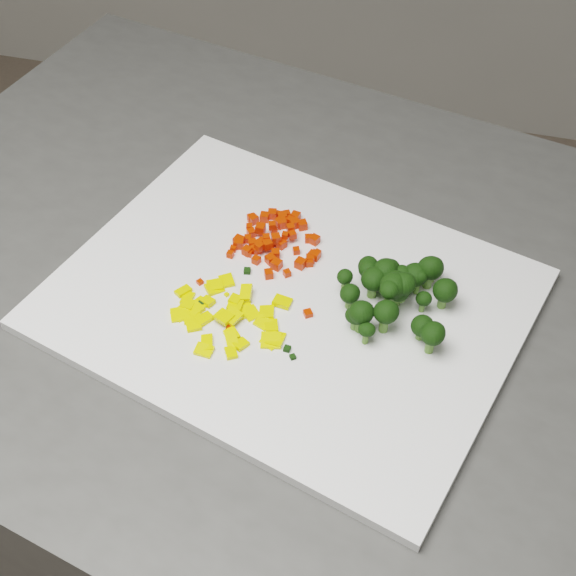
% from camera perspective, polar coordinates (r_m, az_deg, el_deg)
% --- Properties ---
extents(counter_block, '(1.11, 0.89, 0.90)m').
position_cam_1_polar(counter_block, '(1.17, 0.63, -14.61)').
color(counter_block, '#444442').
rests_on(counter_block, ground).
extents(cutting_board, '(0.51, 0.44, 0.01)m').
position_cam_1_polar(cutting_board, '(0.78, 0.00, -0.78)').
color(cutting_board, white).
rests_on(cutting_board, counter_block).
extents(carrot_pile, '(0.10, 0.10, 0.03)m').
position_cam_1_polar(carrot_pile, '(0.81, -1.00, 3.79)').
color(carrot_pile, red).
rests_on(carrot_pile, cutting_board).
extents(pepper_pile, '(0.11, 0.11, 0.02)m').
position_cam_1_polar(pepper_pile, '(0.75, -4.06, -1.46)').
color(pepper_pile, yellow).
rests_on(pepper_pile, cutting_board).
extents(broccoli_pile, '(0.11, 0.11, 0.05)m').
position_cam_1_polar(broccoli_pile, '(0.75, 7.98, -0.42)').
color(broccoli_pile, black).
rests_on(broccoli_pile, cutting_board).
extents(carrot_cube_0, '(0.01, 0.01, 0.01)m').
position_cam_1_polar(carrot_cube_0, '(0.82, -0.84, 3.45)').
color(carrot_cube_0, red).
rests_on(carrot_cube_0, carrot_pile).
extents(carrot_cube_1, '(0.01, 0.01, 0.01)m').
position_cam_1_polar(carrot_cube_1, '(0.84, 1.03, 4.50)').
color(carrot_cube_1, red).
rests_on(carrot_cube_1, carrot_pile).
extents(carrot_cube_2, '(0.01, 0.01, 0.01)m').
position_cam_1_polar(carrot_cube_2, '(0.81, -0.89, 2.46)').
color(carrot_cube_2, red).
rests_on(carrot_cube_2, carrot_pile).
extents(carrot_cube_3, '(0.01, 0.01, 0.01)m').
position_cam_1_polar(carrot_cube_3, '(0.79, -1.38, 1.01)').
color(carrot_cube_3, red).
rests_on(carrot_cube_3, carrot_pile).
extents(carrot_cube_4, '(0.01, 0.01, 0.01)m').
position_cam_1_polar(carrot_cube_4, '(0.84, 0.46, 4.63)').
color(carrot_cube_4, red).
rests_on(carrot_cube_4, carrot_pile).
extents(carrot_cube_5, '(0.01, 0.01, 0.01)m').
position_cam_1_polar(carrot_cube_5, '(0.79, -0.07, 1.06)').
color(carrot_cube_5, red).
rests_on(carrot_cube_5, carrot_pile).
extents(carrot_cube_6, '(0.01, 0.01, 0.01)m').
position_cam_1_polar(carrot_cube_6, '(0.81, -2.93, 2.65)').
color(carrot_cube_6, red).
rests_on(carrot_cube_6, carrot_pile).
extents(carrot_cube_7, '(0.01, 0.01, 0.01)m').
position_cam_1_polar(carrot_cube_7, '(0.81, 2.11, 2.51)').
color(carrot_cube_7, red).
rests_on(carrot_cube_7, carrot_pile).
extents(carrot_cube_8, '(0.01, 0.01, 0.01)m').
position_cam_1_polar(carrot_cube_8, '(0.82, -0.62, 3.22)').
color(carrot_cube_8, red).
rests_on(carrot_cube_8, carrot_pile).
extents(carrot_cube_9, '(0.01, 0.01, 0.01)m').
position_cam_1_polar(carrot_cube_9, '(0.84, -0.55, 4.66)').
color(carrot_cube_9, red).
rests_on(carrot_cube_9, carrot_pile).
extents(carrot_cube_10, '(0.01, 0.01, 0.01)m').
position_cam_1_polar(carrot_cube_10, '(0.82, -3.91, 2.81)').
color(carrot_cube_10, red).
rests_on(carrot_cube_10, carrot_pile).
extents(carrot_cube_11, '(0.01, 0.01, 0.01)m').
position_cam_1_polar(carrot_cube_11, '(0.85, -0.40, 5.07)').
color(carrot_cube_11, red).
rests_on(carrot_cube_11, carrot_pile).
extents(carrot_cube_12, '(0.01, 0.01, 0.01)m').
position_cam_1_polar(carrot_cube_12, '(0.85, -0.09, 5.26)').
color(carrot_cube_12, red).
rests_on(carrot_cube_12, carrot_pile).
extents(carrot_cube_13, '(0.01, 0.01, 0.01)m').
position_cam_1_polar(carrot_cube_13, '(0.82, -2.55, 3.18)').
color(carrot_cube_13, red).
rests_on(carrot_cube_13, carrot_pile).
extents(carrot_cube_14, '(0.01, 0.01, 0.01)m').
position_cam_1_polar(carrot_cube_14, '(0.81, -2.80, 2.48)').
color(carrot_cube_14, red).
rests_on(carrot_cube_14, carrot_pile).
extents(carrot_cube_15, '(0.01, 0.01, 0.01)m').
position_cam_1_polar(carrot_cube_15, '(0.85, -2.43, 4.92)').
color(carrot_cube_15, red).
rests_on(carrot_cube_15, carrot_pile).
extents(carrot_cube_16, '(0.01, 0.01, 0.01)m').
position_cam_1_polar(carrot_cube_16, '(0.85, -1.68, 5.06)').
color(carrot_cube_16, red).
rests_on(carrot_cube_16, carrot_pile).
extents(carrot_cube_17, '(0.01, 0.01, 0.01)m').
position_cam_1_polar(carrot_cube_17, '(0.80, 1.59, 2.09)').
color(carrot_cube_17, red).
rests_on(carrot_cube_17, carrot_pile).
extents(carrot_cube_18, '(0.01, 0.01, 0.01)m').
position_cam_1_polar(carrot_cube_18, '(0.82, -0.20, 3.77)').
color(carrot_cube_18, red).
rests_on(carrot_cube_18, carrot_pile).
extents(carrot_cube_19, '(0.01, 0.01, 0.01)m').
position_cam_1_polar(carrot_cube_19, '(0.83, -1.14, 4.46)').
color(carrot_cube_19, red).
rests_on(carrot_cube_19, carrot_pile).
extents(carrot_cube_20, '(0.01, 0.01, 0.01)m').
position_cam_1_polar(carrot_cube_20, '(0.82, -2.26, 3.11)').
color(carrot_cube_20, red).
rests_on(carrot_cube_20, carrot_pile).
extents(carrot_cube_21, '(0.01, 0.01, 0.01)m').
position_cam_1_polar(carrot_cube_21, '(0.82, -3.51, 3.37)').
color(carrot_cube_21, red).
rests_on(carrot_cube_21, carrot_pile).
extents(carrot_cube_22, '(0.01, 0.01, 0.01)m').
position_cam_1_polar(carrot_cube_22, '(0.80, 1.53, 1.82)').
color(carrot_cube_22, red).
rests_on(carrot_cube_22, carrot_pile).
extents(carrot_cube_23, '(0.01, 0.01, 0.01)m').
position_cam_1_polar(carrot_cube_23, '(0.81, -4.12, 2.41)').
color(carrot_cube_23, red).
rests_on(carrot_cube_23, carrot_pile).
extents(carrot_cube_24, '(0.01, 0.01, 0.01)m').
position_cam_1_polar(carrot_cube_24, '(0.81, -1.46, 3.12)').
color(carrot_cube_24, red).
rests_on(carrot_cube_24, carrot_pile).
extents(carrot_cube_25, '(0.01, 0.01, 0.01)m').
position_cam_1_polar(carrot_cube_25, '(0.84, -0.30, 4.81)').
color(carrot_cube_25, red).
rests_on(carrot_cube_25, carrot_pile).
extents(carrot_cube_26, '(0.01, 0.01, 0.01)m').
position_cam_1_polar(carrot_cube_26, '(0.81, -2.29, 2.77)').
color(carrot_cube_26, red).
rests_on(carrot_cube_26, carrot_pile).
extents(carrot_cube_27, '(0.01, 0.01, 0.01)m').
position_cam_1_polar(carrot_cube_27, '(0.81, -0.87, 3.54)').
color(carrot_cube_27, red).
rests_on(carrot_cube_27, carrot_pile).
extents(carrot_cube_28, '(0.01, 0.01, 0.01)m').
position_cam_1_polar(carrot_cube_28, '(0.81, -1.55, 3.57)').
color(carrot_cube_28, red).
rests_on(carrot_cube_28, carrot_pile).
extents(carrot_cube_29, '(0.01, 0.01, 0.01)m').
position_cam_1_polar(carrot_cube_29, '(0.85, 0.54, 5.11)').
color(carrot_cube_29, red).
rests_on(carrot_cube_29, carrot_pile).
extents(carrot_cube_30, '(0.01, 0.01, 0.01)m').
position_cam_1_polar(carrot_cube_30, '(0.82, -2.87, 3.51)').
color(carrot_cube_30, red).
rests_on(carrot_cube_30, carrot_pile).
extents(carrot_cube_31, '(0.01, 0.01, 0.01)m').
position_cam_1_polar(carrot_cube_31, '(0.82, -1.92, 3.32)').
color(carrot_cube_31, red).
rests_on(carrot_cube_31, carrot_pile).
extents(carrot_cube_32, '(0.01, 0.01, 0.01)m').
position_cam_1_polar(carrot_cube_32, '(0.82, 0.18, 4.28)').
color(carrot_cube_32, red).
rests_on(carrot_cube_32, carrot_pile).
extents(carrot_cube_33, '(0.01, 0.01, 0.01)m').
position_cam_1_polar(carrot_cube_33, '(0.82, 0.30, 3.79)').
color(carrot_cube_33, red).
rests_on(carrot_cube_33, carrot_pile).
extents(carrot_cube_34, '(0.01, 0.01, 0.01)m').
position_cam_1_polar(carrot_cube_34, '(0.80, 0.89, 1.76)').
color(carrot_cube_34, red).
rests_on(carrot_cube_34, carrot_pile).
extents(carrot_cube_35, '(0.01, 0.01, 0.01)m').
position_cam_1_polar(carrot_cube_35, '(0.84, -2.77, 4.34)').
color(carrot_cube_35, red).
rests_on(carrot_cube_35, carrot_pile).
extents(carrot_cube_36, '(0.01, 0.01, 0.01)m').
position_cam_1_polar(carrot_cube_36, '(0.84, 0.18, 4.82)').
color(carrot_cube_36, red).
rests_on(carrot_cube_36, carrot_pile).
extents(carrot_cube_37, '(0.01, 0.01, 0.01)m').
position_cam_1_polar(carrot_cube_37, '(0.84, -0.47, 4.63)').
color(carrot_cube_37, red).
rests_on(carrot_cube_37, carrot_pile).
extents(carrot_cube_38, '(0.01, 0.01, 0.01)m').
position_cam_1_polar(carrot_cube_38, '(0.80, -2.27, 2.00)').
color(carrot_cube_38, red).
rests_on(carrot_cube_38, carrot_pile).
extents(carrot_cube_39, '(0.01, 0.01, 0.01)m').
position_cam_1_polar(carrot_cube_39, '(0.83, -1.97, 4.25)').
color(carrot_cube_39, red).
rests_on(carrot_cube_39, carrot_pile).
extents(carrot_cube_40, '(0.01, 0.01, 0.01)m').
position_cam_1_polar(carrot_cube_40, '(0.81, 1.96, 2.33)').
color(carrot_cube_40, red).
rests_on(carrot_cube_40, carrot_pile).
extents(carrot_cube_41, '(0.01, 0.01, 0.01)m').
position_cam_1_polar(carrot_cube_41, '(0.80, -0.82, 1.68)').
color(carrot_cube_41, red).
rests_on(carrot_cube_41, carrot_pile).
extents(carrot_cube_42, '(0.01, 0.01, 0.01)m').
position_cam_1_polar(carrot_cube_42, '(0.84, -2.49, 4.90)').
color(carrot_cube_42, red).
rests_on(carrot_cube_42, carrot_pile).
extents(carrot_cube_43, '(0.01, 0.01, 0.01)m').
position_cam_1_polar(carrot_cube_43, '(0.82, -2.42, 2.96)').
color(carrot_cube_43, red).
rests_on(carrot_cube_43, carrot_pile).
extents(carrot_cube_44, '(0.01, 0.01, 0.01)m').
position_cam_1_polar(carrot_cube_44, '(0.82, -1.04, 3.24)').
color(carrot_cube_44, red).
rests_on(carrot_cube_44, carrot_pile).
extents(carrot_cube_45, '(0.01, 0.01, 0.01)m').
position_cam_1_polar(carrot_cube_45, '(0.82, -3.50, 3.18)').
color(carrot_cube_45, red).
rests_on(carrot_cube_45, carrot_pile).
extents(carrot_cube_46, '(0.01, 0.01, 0.01)m').
position_cam_1_polar(carrot_cube_46, '(0.84, -0.34, 4.91)').
color(carrot_cube_46, red).
rests_on(carrot_cube_46, carrot_pile).
extents(carrot_cube_47, '(0.01, 0.01, 0.01)m').
position_cam_1_polar(carrot_cube_47, '(0.82, 1.47, 3.53)').
color(carrot_cube_47, red).
rests_on(carrot_cube_47, carrot_pile).
extents(carrot_cube_48, '(0.01, 0.01, 0.01)m').
position_cam_1_polar(carrot_cube_48, '(0.83, -1.00, 4.10)').
color(carrot_cube_48, red).
rests_on(carrot_cube_48, carrot_pile).
extents(carrot_cube_49, '(0.01, 0.01, 0.01)m').
position_cam_1_polar(carrot_cube_49, '(0.82, 1.91, 3.45)').
color(carrot_cube_49, red).
rests_on(carrot_cube_49, carrot_pile).
extents(carrot_cube_50, '(0.01, 0.01, 0.01)m').
position_cam_1_polar(carrot_cube_50, '(0.85, -2.62, 4.98)').
color(carrot_cube_50, red).
rests_on(carrot_cube_50, carrot_pile).
extents(carrot_cube_51, '(0.01, 0.01, 0.01)m').
position_cam_1_polar(carrot_cube_51, '(0.83, -2.63, 3.94)').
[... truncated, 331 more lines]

